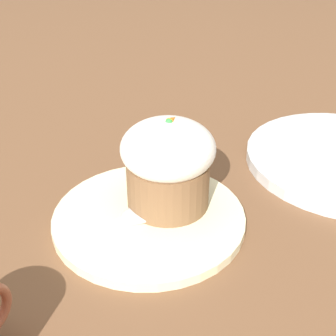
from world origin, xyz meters
name	(u,v)px	position (x,y,z in m)	size (l,w,h in m)	color
ground_plane	(149,222)	(0.00, 0.00, 0.00)	(4.00, 4.00, 0.00)	brown
dessert_plate	(149,218)	(0.00, 0.00, 0.01)	(0.22, 0.22, 0.01)	beige
carrot_cake	(168,163)	(0.03, -0.01, 0.07)	(0.11, 0.11, 0.11)	brown
spoon	(129,218)	(-0.02, 0.01, 0.01)	(0.10, 0.08, 0.01)	silver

